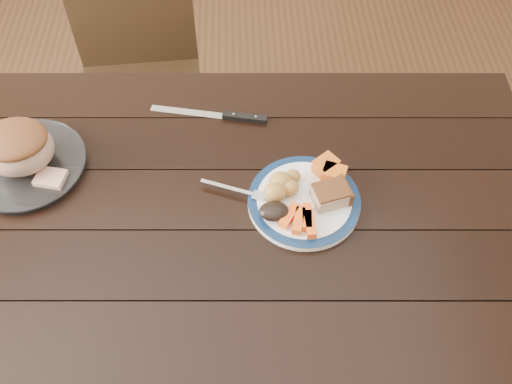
{
  "coord_description": "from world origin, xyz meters",
  "views": [
    {
      "loc": [
        0.05,
        -0.81,
        1.87
      ],
      "look_at": [
        0.08,
        -0.02,
        0.8
      ],
      "focal_mm": 40.0,
      "sensor_mm": 36.0,
      "label": 1
    }
  ],
  "objects_px": {
    "chair_far": "(139,68)",
    "fork": "(241,191)",
    "dining_table": "(224,220)",
    "carving_knife": "(230,116)",
    "pork_slice": "(330,195)",
    "roast_joint": "(18,149)",
    "serving_platter": "(27,166)",
    "dinner_plate": "(304,202)"
  },
  "relations": [
    {
      "from": "serving_platter",
      "to": "dinner_plate",
      "type": "bearing_deg",
      "value": -11.02
    },
    {
      "from": "roast_joint",
      "to": "fork",
      "type": "bearing_deg",
      "value": -11.27
    },
    {
      "from": "dining_table",
      "to": "dinner_plate",
      "type": "relative_size",
      "value": 6.05
    },
    {
      "from": "chair_far",
      "to": "pork_slice",
      "type": "height_order",
      "value": "chair_far"
    },
    {
      "from": "dinner_plate",
      "to": "carving_knife",
      "type": "distance_m",
      "value": 0.34
    },
    {
      "from": "dinner_plate",
      "to": "fork",
      "type": "relative_size",
      "value": 1.56
    },
    {
      "from": "serving_platter",
      "to": "roast_joint",
      "type": "distance_m",
      "value": 0.07
    },
    {
      "from": "serving_platter",
      "to": "fork",
      "type": "distance_m",
      "value": 0.55
    },
    {
      "from": "dining_table",
      "to": "fork",
      "type": "xyz_separation_m",
      "value": [
        0.04,
        0.01,
        0.11
      ]
    },
    {
      "from": "dining_table",
      "to": "roast_joint",
      "type": "distance_m",
      "value": 0.53
    },
    {
      "from": "pork_slice",
      "to": "chair_far",
      "type": "bearing_deg",
      "value": 126.24
    },
    {
      "from": "dining_table",
      "to": "fork",
      "type": "distance_m",
      "value": 0.12
    },
    {
      "from": "carving_knife",
      "to": "serving_platter",
      "type": "bearing_deg",
      "value": -151.71
    },
    {
      "from": "chair_far",
      "to": "fork",
      "type": "relative_size",
      "value": 5.38
    },
    {
      "from": "carving_knife",
      "to": "pork_slice",
      "type": "bearing_deg",
      "value": -40.52
    },
    {
      "from": "pork_slice",
      "to": "fork",
      "type": "height_order",
      "value": "pork_slice"
    },
    {
      "from": "serving_platter",
      "to": "roast_joint",
      "type": "bearing_deg",
      "value": 0.0
    },
    {
      "from": "pork_slice",
      "to": "serving_platter",
      "type": "bearing_deg",
      "value": 169.48
    },
    {
      "from": "pork_slice",
      "to": "carving_knife",
      "type": "relative_size",
      "value": 0.26
    },
    {
      "from": "chair_far",
      "to": "dinner_plate",
      "type": "distance_m",
      "value": 0.94
    },
    {
      "from": "fork",
      "to": "carving_knife",
      "type": "distance_m",
      "value": 0.27
    },
    {
      "from": "chair_far",
      "to": "serving_platter",
      "type": "height_order",
      "value": "chair_far"
    },
    {
      "from": "chair_far",
      "to": "carving_knife",
      "type": "height_order",
      "value": "chair_far"
    },
    {
      "from": "dining_table",
      "to": "pork_slice",
      "type": "xyz_separation_m",
      "value": [
        0.25,
        -0.03,
        0.13
      ]
    },
    {
      "from": "dinner_plate",
      "to": "serving_platter",
      "type": "relative_size",
      "value": 0.93
    },
    {
      "from": "chair_far",
      "to": "dinner_plate",
      "type": "xyz_separation_m",
      "value": [
        0.5,
        -0.76,
        0.23
      ]
    },
    {
      "from": "dining_table",
      "to": "fork",
      "type": "relative_size",
      "value": 9.44
    },
    {
      "from": "chair_far",
      "to": "fork",
      "type": "bearing_deg",
      "value": 111.17
    },
    {
      "from": "dinner_plate",
      "to": "pork_slice",
      "type": "bearing_deg",
      "value": -4.76
    },
    {
      "from": "pork_slice",
      "to": "carving_knife",
      "type": "bearing_deg",
      "value": 128.31
    },
    {
      "from": "serving_platter",
      "to": "fork",
      "type": "xyz_separation_m",
      "value": [
        0.54,
        -0.11,
        0.01
      ]
    },
    {
      "from": "chair_far",
      "to": "serving_platter",
      "type": "xyz_separation_m",
      "value": [
        -0.19,
        -0.63,
        0.23
      ]
    },
    {
      "from": "serving_platter",
      "to": "pork_slice",
      "type": "relative_size",
      "value": 3.54
    },
    {
      "from": "dining_table",
      "to": "serving_platter",
      "type": "relative_size",
      "value": 5.6
    },
    {
      "from": "dining_table",
      "to": "carving_knife",
      "type": "bearing_deg",
      "value": 85.65
    },
    {
      "from": "pork_slice",
      "to": "roast_joint",
      "type": "relative_size",
      "value": 0.47
    },
    {
      "from": "roast_joint",
      "to": "chair_far",
      "type": "bearing_deg",
      "value": 73.37
    },
    {
      "from": "dining_table",
      "to": "roast_joint",
      "type": "xyz_separation_m",
      "value": [
        -0.49,
        0.11,
        0.17
      ]
    },
    {
      "from": "pork_slice",
      "to": "carving_knife",
      "type": "xyz_separation_m",
      "value": [
        -0.23,
        0.3,
        -0.03
      ]
    },
    {
      "from": "dining_table",
      "to": "pork_slice",
      "type": "relative_size",
      "value": 19.83
    },
    {
      "from": "serving_platter",
      "to": "pork_slice",
      "type": "distance_m",
      "value": 0.76
    },
    {
      "from": "roast_joint",
      "to": "dinner_plate",
      "type": "bearing_deg",
      "value": -11.02
    }
  ]
}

